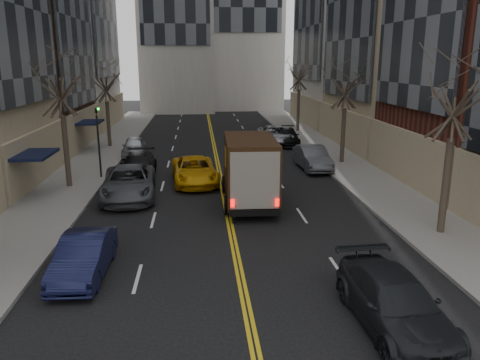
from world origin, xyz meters
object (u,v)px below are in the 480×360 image
at_px(observer_sedan, 394,302).
at_px(taxi, 195,171).
at_px(pedestrian, 234,204).
at_px(ups_truck, 249,170).

height_order(observer_sedan, taxi, taxi).
relative_size(observer_sedan, taxi, 0.94).
xyz_separation_m(taxi, pedestrian, (1.83, -7.20, 0.09)).
relative_size(ups_truck, pedestrian, 3.76).
xyz_separation_m(ups_truck, taxi, (-2.80, 4.45, -1.00)).
relative_size(observer_sedan, pedestrian, 3.00).
distance_m(ups_truck, observer_sedan, 12.09).
bearing_deg(pedestrian, ups_truck, -16.34).
distance_m(observer_sedan, pedestrian, 9.72).
relative_size(ups_truck, observer_sedan, 1.25).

